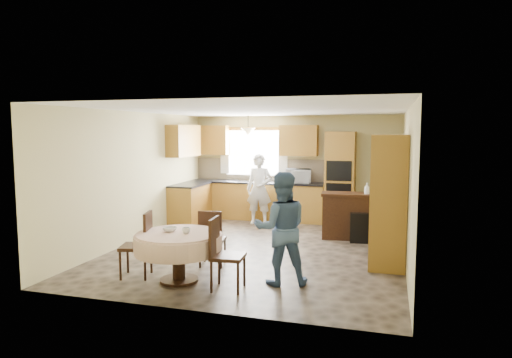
{
  "coord_description": "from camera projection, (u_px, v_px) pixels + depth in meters",
  "views": [
    {
      "loc": [
        2.21,
        -7.82,
        2.13
      ],
      "look_at": [
        -0.16,
        0.3,
        1.24
      ],
      "focal_mm": 32.0,
      "sensor_mm": 36.0,
      "label": 1
    }
  ],
  "objects": [
    {
      "name": "floor",
      "position": [
        260.0,
        249.0,
        8.3
      ],
      "size": [
        5.0,
        6.0,
        0.01
      ],
      "primitive_type": "cube",
      "color": "brown",
      "rests_on": "ground"
    },
    {
      "name": "ceiling",
      "position": [
        260.0,
        110.0,
        8.04
      ],
      "size": [
        5.0,
        6.0,
        0.01
      ],
      "primitive_type": "cube",
      "color": "white",
      "rests_on": "wall_back"
    },
    {
      "name": "wall_back",
      "position": [
        294.0,
        168.0,
        11.04
      ],
      "size": [
        5.0,
        0.02,
        2.5
      ],
      "primitive_type": "cube",
      "color": "tan",
      "rests_on": "floor"
    },
    {
      "name": "wall_front",
      "position": [
        190.0,
        207.0,
        5.31
      ],
      "size": [
        5.0,
        0.02,
        2.5
      ],
      "primitive_type": "cube",
      "color": "tan",
      "rests_on": "floor"
    },
    {
      "name": "wall_left",
      "position": [
        137.0,
        177.0,
        8.87
      ],
      "size": [
        0.02,
        6.0,
        2.5
      ],
      "primitive_type": "cube",
      "color": "tan",
      "rests_on": "floor"
    },
    {
      "name": "wall_right",
      "position": [
        407.0,
        185.0,
        7.47
      ],
      "size": [
        0.02,
        6.0,
        2.5
      ],
      "primitive_type": "cube",
      "color": "tan",
      "rests_on": "floor"
    },
    {
      "name": "window",
      "position": [
        254.0,
        153.0,
        11.26
      ],
      "size": [
        1.4,
        0.03,
        1.1
      ],
      "primitive_type": "cube",
      "color": "white",
      "rests_on": "wall_back"
    },
    {
      "name": "curtain_left",
      "position": [
        225.0,
        150.0,
        11.41
      ],
      "size": [
        0.22,
        0.02,
        1.15
      ],
      "primitive_type": "cube",
      "color": "white",
      "rests_on": "wall_back"
    },
    {
      "name": "curtain_right",
      "position": [
        283.0,
        151.0,
        11.0
      ],
      "size": [
        0.22,
        0.02,
        1.15
      ],
      "primitive_type": "cube",
      "color": "white",
      "rests_on": "wall_back"
    },
    {
      "name": "base_cab_back",
      "position": [
        257.0,
        201.0,
        11.07
      ],
      "size": [
        3.3,
        0.6,
        0.88
      ],
      "primitive_type": "cube",
      "color": "#BA8731",
      "rests_on": "floor"
    },
    {
      "name": "counter_back",
      "position": [
        257.0,
        182.0,
        11.02
      ],
      "size": [
        3.3,
        0.64,
        0.04
      ],
      "primitive_type": "cube",
      "color": "black",
      "rests_on": "base_cab_back"
    },
    {
      "name": "base_cab_left",
      "position": [
        190.0,
        204.0,
        10.59
      ],
      "size": [
        0.6,
        1.2,
        0.88
      ],
      "primitive_type": "cube",
      "color": "#BA8731",
      "rests_on": "floor"
    },
    {
      "name": "counter_left",
      "position": [
        190.0,
        185.0,
        10.54
      ],
      "size": [
        0.64,
        1.2,
        0.04
      ],
      "primitive_type": "cube",
      "color": "black",
      "rests_on": "base_cab_left"
    },
    {
      "name": "backsplash",
      "position": [
        260.0,
        170.0,
        11.27
      ],
      "size": [
        3.3,
        0.02,
        0.55
      ],
      "primitive_type": "cube",
      "color": "#C7B18C",
      "rests_on": "wall_back"
    },
    {
      "name": "wall_cab_left",
      "position": [
        212.0,
        140.0,
        11.38
      ],
      "size": [
        0.85,
        0.33,
        0.72
      ],
      "primitive_type": "cube",
      "color": "#A37228",
      "rests_on": "wall_back"
    },
    {
      "name": "wall_cab_right",
      "position": [
        299.0,
        141.0,
        10.77
      ],
      "size": [
        0.9,
        0.33,
        0.72
      ],
      "primitive_type": "cube",
      "color": "#A37228",
      "rests_on": "wall_back"
    },
    {
      "name": "wall_cab_side",
      "position": [
        184.0,
        141.0,
        10.47
      ],
      "size": [
        0.33,
        1.2,
        0.72
      ],
      "primitive_type": "cube",
      "color": "#A37228",
      "rests_on": "wall_left"
    },
    {
      "name": "oven_tower",
      "position": [
        340.0,
        178.0,
        10.44
      ],
      "size": [
        0.66,
        0.62,
        2.12
      ],
      "primitive_type": "cube",
      "color": "#BA8731",
      "rests_on": "floor"
    },
    {
      "name": "oven_upper",
      "position": [
        339.0,
        171.0,
        10.12
      ],
      "size": [
        0.56,
        0.01,
        0.45
      ],
      "primitive_type": "cube",
      "color": "black",
      "rests_on": "oven_tower"
    },
    {
      "name": "oven_lower",
      "position": [
        338.0,
        193.0,
        10.17
      ],
      "size": [
        0.56,
        0.01,
        0.45
      ],
      "primitive_type": "cube",
      "color": "black",
      "rests_on": "oven_tower"
    },
    {
      "name": "pendant",
      "position": [
        248.0,
        132.0,
        10.75
      ],
      "size": [
        0.36,
        0.36,
        0.18
      ],
      "primitive_type": "cone",
      "rotation": [
        3.14,
        0.0,
        0.0
      ],
      "color": "beige",
      "rests_on": "ceiling"
    },
    {
      "name": "sideboard",
      "position": [
        352.0,
        217.0,
        9.03
      ],
      "size": [
        1.24,
        0.59,
        0.86
      ],
      "primitive_type": "cube",
      "rotation": [
        0.0,
        0.0,
        0.08
      ],
      "color": "#331C0E",
      "rests_on": "floor"
    },
    {
      "name": "space_heater",
      "position": [
        361.0,
        227.0,
        8.78
      ],
      "size": [
        0.45,
        0.35,
        0.57
      ],
      "primitive_type": "cube",
      "rotation": [
        0.0,
        0.0,
        0.14
      ],
      "color": "black",
      "rests_on": "floor"
    },
    {
      "name": "cupboard",
      "position": [
        388.0,
        200.0,
        7.24
      ],
      "size": [
        0.54,
        1.09,
        2.07
      ],
      "primitive_type": "cube",
      "color": "#BA8731",
      "rests_on": "floor"
    },
    {
      "name": "dining_table",
      "position": [
        179.0,
        244.0,
        6.44
      ],
      "size": [
        1.24,
        1.24,
        0.7
      ],
      "color": "#331C0E",
      "rests_on": "floor"
    },
    {
      "name": "chair_left",
      "position": [
        141.0,
        241.0,
        6.66
      ],
      "size": [
        0.51,
        0.51,
        0.96
      ],
      "rotation": [
        0.0,
        0.0,
        -1.31
      ],
      "color": "#331C0E",
      "rests_on": "floor"
    },
    {
      "name": "chair_back",
      "position": [
        212.0,
        235.0,
        7.16
      ],
      "size": [
        0.45,
        0.45,
        0.9
      ],
      "rotation": [
        0.0,
        0.0,
        3.31
      ],
      "color": "#331C0E",
      "rests_on": "floor"
    },
    {
      "name": "chair_right",
      "position": [
        222.0,
        250.0,
        6.13
      ],
      "size": [
        0.45,
        0.45,
        0.97
      ],
      "rotation": [
        0.0,
        0.0,
        1.65
      ],
      "color": "#331C0E",
      "rests_on": "floor"
    },
    {
      "name": "framed_picture",
      "position": [
        403.0,
        161.0,
        8.72
      ],
      "size": [
        0.06,
        0.52,
        0.43
      ],
      "color": "gold",
      "rests_on": "wall_right"
    },
    {
      "name": "microwave",
      "position": [
        298.0,
        176.0,
        10.67
      ],
      "size": [
        0.65,
        0.49,
        0.33
      ],
      "primitive_type": "imported",
      "rotation": [
        0.0,
        0.0,
        0.17
      ],
      "color": "silver",
      "rests_on": "counter_back"
    },
    {
      "name": "person_sink",
      "position": [
        259.0,
        189.0,
        10.45
      ],
      "size": [
        0.61,
        0.42,
        1.61
      ],
      "primitive_type": "imported",
      "rotation": [
        0.0,
        0.0,
        0.07
      ],
      "color": "silver",
      "rests_on": "floor"
    },
    {
      "name": "person_dining",
      "position": [
        281.0,
        228.0,
        6.32
      ],
      "size": [
        0.92,
        0.81,
        1.58
      ],
      "primitive_type": "imported",
      "rotation": [
        0.0,
        0.0,
        3.47
      ],
      "color": "#3E5987",
      "rests_on": "floor"
    },
    {
      "name": "bowl_sideboard",
      "position": [
        342.0,
        194.0,
        9.04
      ],
      "size": [
        0.23,
        0.23,
        0.05
      ],
      "primitive_type": "imported",
      "rotation": [
        0.0,
        0.0,
        0.05
      ],
      "color": "#B2B2B2",
      "rests_on": "sideboard"
    },
    {
      "name": "bottle_sideboard",
      "position": [
        367.0,
        190.0,
        8.89
      ],
      "size": [
        0.13,
        0.13,
        0.27
      ],
      "primitive_type": "imported",
      "rotation": [
        0.0,
        0.0,
        0.3
      ],
      "color": "silver",
      "rests_on": "sideboard"
    },
    {
      "name": "cup_table",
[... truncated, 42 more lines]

